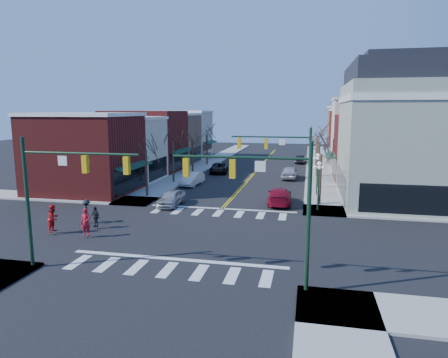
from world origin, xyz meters
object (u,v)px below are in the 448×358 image
Objects in this scene: lamppost_midblock at (317,167)px; car_right_near at (280,196)px; car_left_near at (171,198)px; pedestrian_red_a at (86,222)px; pedestrian_dark_b at (87,211)px; pedestrian_red_b at (54,218)px; car_right_far at (301,159)px; car_left_far at (219,168)px; car_right_mid at (290,172)px; car_left_mid at (192,179)px; lamppost_corner at (319,178)px; pedestrian_dark_a at (95,217)px; victorian_corner at (410,131)px.

car_right_near is (-3.40, -4.30, -2.20)m from lamppost_midblock.
car_right_near is at bearing 16.08° from car_left_near.
pedestrian_red_a is at bearing 43.23° from car_right_near.
pedestrian_red_b is at bearing 123.69° from pedestrian_dark_b.
pedestrian_dark_b reaches higher than car_right_far.
car_right_near is (9.60, 2.70, 0.04)m from car_left_near.
lamppost_midblock is 1.02× the size of car_left_near.
car_left_far is 1.05× the size of car_right_mid.
lamppost_midblock is 0.96× the size of car_left_mid.
lamppost_corner is at bearing 25.88° from pedestrian_red_a.
pedestrian_red_a is 1.09× the size of pedestrian_dark_b.
lamppost_midblock is at bearing -131.70° from car_right_near.
lamppost_corner is 0.83× the size of car_right_near.
lamppost_corner is 2.31× the size of pedestrian_red_a.
lamppost_midblock reaches higher than pedestrian_dark_b.
pedestrian_red_a is (-15.50, -17.09, -1.87)m from lamppost_midblock.
pedestrian_red_a is at bearing -132.21° from lamppost_midblock.
pedestrian_red_a is (-2.50, -10.09, 0.37)m from car_left_near.
car_right_far is at bearing 93.82° from lamppost_corner.
pedestrian_red_b is at bearing -117.89° from pedestrian_dark_a.
lamppost_corner is at bearing -144.14° from victorian_corner.
car_left_mid is at bearing 167.67° from lamppost_midblock.
car_left_near is 8.16m from pedestrian_dark_b.
car_left_far is 0.95× the size of car_right_near.
pedestrian_red_b is (-16.07, -42.17, 0.46)m from car_right_far.
victorian_corner reaches higher than car_left_near.
pedestrian_red_b reaches higher than pedestrian_dark_b.
pedestrian_dark_b reaches higher than car_left_near.
pedestrian_red_b reaches higher than car_left_far.
pedestrian_dark_a is (2.23, 1.70, -0.21)m from pedestrian_red_b.
car_right_near is at bearing 93.32° from car_right_far.
pedestrian_dark_a reaches higher than car_left_near.
pedestrian_dark_a is at bearing -151.89° from lamppost_corner.
lamppost_midblock is at bearing 28.66° from car_left_near.
lamppost_corner is 13.20m from car_left_near.
pedestrian_dark_b is at bearing -106.87° from car_left_far.
car_left_far is 29.87m from pedestrian_red_a.
car_right_mid is (-3.17, 16.36, -2.15)m from lamppost_corner.
pedestrian_dark_b is (-4.33, -26.58, 0.32)m from car_left_far.
car_left_far is at bearing 90.36° from car_left_near.
pedestrian_red_a is at bearing -102.42° from car_left_far.
pedestrian_red_b is 1.28× the size of pedestrian_dark_a.
car_left_near is 0.89× the size of car_right_mid.
car_left_mid is at bearing 67.80° from car_right_far.
victorian_corner is at bearing 17.33° from car_left_near.
pedestrian_red_b is at bearing -117.75° from car_left_near.
victorian_corner reaches higher than car_right_near.
victorian_corner reaches higher than pedestrian_dark_a.
pedestrian_red_a is 3.67m from pedestrian_dark_b.
pedestrian_red_b is at bearing 36.68° from car_right_near.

